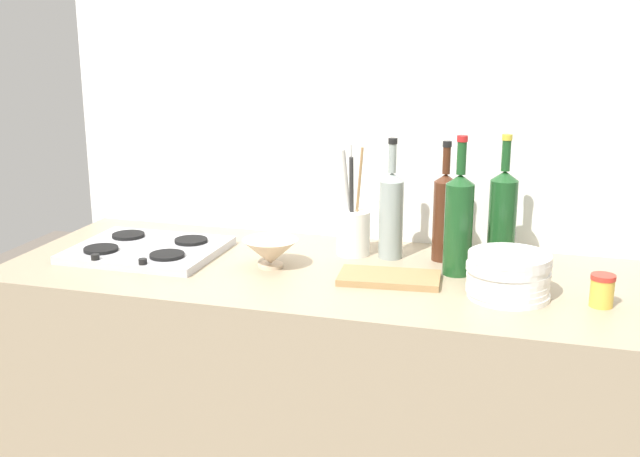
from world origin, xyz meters
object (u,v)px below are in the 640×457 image
Objects in this scene: wine_bottle_mid_right at (502,216)px; utensil_crock at (353,230)px; wine_bottle_leftmost at (444,215)px; wine_bottle_mid_left at (391,213)px; mixing_bowl at (270,252)px; condiment_jar_front at (602,290)px; plate_stack at (508,275)px; wine_bottle_rightmost at (459,222)px; cutting_board at (389,278)px; stovetop_hob at (147,250)px.

wine_bottle_mid_right is 0.44m from utensil_crock.
wine_bottle_mid_left reaches higher than wine_bottle_leftmost.
condiment_jar_front is at bearing -4.37° from mixing_bowl.
utensil_crock is at bearing 159.81° from condiment_jar_front.
wine_bottle_rightmost is (-0.15, 0.15, 0.09)m from plate_stack.
wine_bottle_mid_left is (-0.15, -0.02, -0.00)m from wine_bottle_leftmost.
cutting_board is (-0.17, -0.11, -0.14)m from wine_bottle_rightmost.
wine_bottle_mid_right is at bearing 2.27° from utensil_crock.
stovetop_hob is 0.74m from wine_bottle_mid_left.
wine_bottle_leftmost is 0.15m from wine_bottle_mid_left.
condiment_jar_front is 0.30× the size of cutting_board.
wine_bottle_mid_left reaches higher than cutting_board.
plate_stack is at bearing -45.09° from wine_bottle_rightmost.
wine_bottle_rightmost is at bearing -17.42° from utensil_crock.
stovetop_hob is 0.93m from wine_bottle_rightmost.
plate_stack is at bearing -27.94° from utensil_crock.
utensil_crock is 0.27m from cutting_board.
mixing_bowl is 0.35m from cutting_board.
utensil_crock is 4.00× the size of condiment_jar_front.
stovetop_hob is at bearing 175.93° from plate_stack.
wine_bottle_leftmost is at bearing 114.36° from wine_bottle_rightmost.
utensil_crock is 1.21× the size of cutting_board.
wine_bottle_leftmost reaches higher than stovetop_hob.
utensil_crock is (-0.27, -0.02, -0.06)m from wine_bottle_leftmost.
wine_bottle_mid_right is (0.32, 0.02, 0.01)m from wine_bottle_mid_left.
wine_bottle_mid_left is at bearing 144.92° from plate_stack.
wine_bottle_rightmost is at bearing 9.53° from mixing_bowl.
stovetop_hob is at bearing 176.79° from cutting_board.
wine_bottle_mid_right is 4.61× the size of condiment_jar_front.
utensil_crock is at bearing 125.85° from cutting_board.
plate_stack is at bearing -4.07° from stovetop_hob.
condiment_jar_front is (1.29, -0.08, 0.03)m from stovetop_hob.
cutting_board is (0.04, -0.22, -0.13)m from wine_bottle_mid_left.
wine_bottle_leftmost is 1.29× the size of cutting_board.
wine_bottle_mid_right reaches higher than condiment_jar_front.
utensil_crock reaches higher than condiment_jar_front.
wine_bottle_rightmost reaches higher than mixing_bowl.
mixing_bowl and condiment_jar_front have the same top height.
cutting_board is (-0.54, 0.04, -0.03)m from condiment_jar_front.
wine_bottle_rightmost is 0.42m from condiment_jar_front.
condiment_jar_front is at bearing -4.32° from cutting_board.
plate_stack reaches higher than condiment_jar_front.
wine_bottle_mid_right reaches higher than cutting_board.
wine_bottle_leftmost reaches higher than cutting_board.
wine_bottle_rightmost reaches higher than wine_bottle_leftmost.
mixing_bowl is 0.27m from utensil_crock.
wine_bottle_mid_left is 4.35× the size of condiment_jar_front.
stovetop_hob is 1.07m from plate_stack.
mixing_bowl is at bearing 175.63° from condiment_jar_front.
wine_bottle_leftmost is 0.27m from utensil_crock.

